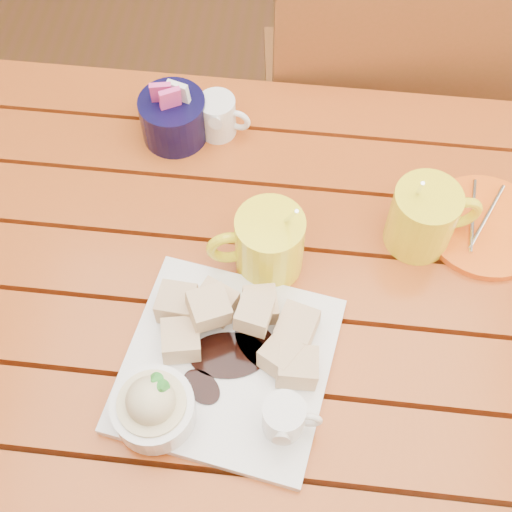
# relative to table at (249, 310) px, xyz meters

# --- Properties ---
(ground) EXTENTS (5.00, 5.00, 0.00)m
(ground) POSITION_rel_table_xyz_m (0.00, -0.00, -0.64)
(ground) COLOR brown
(ground) RESTS_ON ground
(table) EXTENTS (1.20, 0.79, 0.75)m
(table) POSITION_rel_table_xyz_m (0.00, 0.00, 0.00)
(table) COLOR maroon
(table) RESTS_ON ground
(dessert_plate) EXTENTS (0.31, 0.31, 0.11)m
(dessert_plate) POSITION_rel_table_xyz_m (-0.03, -0.16, 0.14)
(dessert_plate) COLOR white
(dessert_plate) RESTS_ON table
(coffee_mug_left) EXTENTS (0.14, 0.10, 0.16)m
(coffee_mug_left) POSITION_rel_table_xyz_m (0.03, 0.03, 0.16)
(coffee_mug_left) COLOR yellow
(coffee_mug_left) RESTS_ON table
(coffee_mug_right) EXTENTS (0.14, 0.10, 0.16)m
(coffee_mug_right) POSITION_rel_table_xyz_m (0.25, 0.10, 0.16)
(coffee_mug_right) COLOR yellow
(coffee_mug_right) RESTS_ON table
(cream_pitcher) EXTENTS (0.09, 0.07, 0.07)m
(cream_pitcher) POSITION_rel_table_xyz_m (-0.08, 0.27, 0.15)
(cream_pitcher) COLOR white
(cream_pitcher) RESTS_ON table
(sugar_caddy) EXTENTS (0.11, 0.11, 0.12)m
(sugar_caddy) POSITION_rel_table_xyz_m (-0.15, 0.26, 0.15)
(sugar_caddy) COLOR black
(sugar_caddy) RESTS_ON table
(orange_saucer) EXTENTS (0.19, 0.19, 0.02)m
(orange_saucer) POSITION_rel_table_xyz_m (0.35, 0.12, 0.11)
(orange_saucer) COLOR orange
(orange_saucer) RESTS_ON table
(chair_far) EXTENTS (0.50, 0.50, 0.95)m
(chair_far) POSITION_rel_table_xyz_m (0.20, 0.57, -0.11)
(chair_far) COLOR brown
(chair_far) RESTS_ON ground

